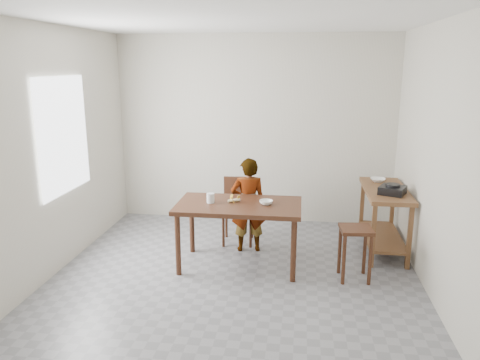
# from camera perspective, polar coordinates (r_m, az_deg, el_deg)

# --- Properties ---
(floor) EXTENTS (4.00, 4.00, 0.04)m
(floor) POSITION_cam_1_polar(r_m,az_deg,el_deg) (5.27, -0.59, -11.88)
(floor) COLOR slate
(floor) RESTS_ON ground
(ceiling) EXTENTS (4.00, 4.00, 0.04)m
(ceiling) POSITION_cam_1_polar(r_m,az_deg,el_deg) (4.77, -0.67, 19.27)
(ceiling) COLOR white
(ceiling) RESTS_ON wall_back
(wall_back) EXTENTS (4.00, 0.04, 2.70)m
(wall_back) POSITION_cam_1_polar(r_m,az_deg,el_deg) (6.82, 1.81, 6.12)
(wall_back) COLOR beige
(wall_back) RESTS_ON ground
(wall_front) EXTENTS (4.00, 0.04, 2.70)m
(wall_front) POSITION_cam_1_polar(r_m,az_deg,el_deg) (2.92, -6.33, -4.67)
(wall_front) COLOR beige
(wall_front) RESTS_ON ground
(wall_left) EXTENTS (0.04, 4.00, 2.70)m
(wall_left) POSITION_cam_1_polar(r_m,az_deg,el_deg) (5.50, -21.98, 3.22)
(wall_left) COLOR beige
(wall_left) RESTS_ON ground
(wall_right) EXTENTS (0.04, 4.00, 2.70)m
(wall_right) POSITION_cam_1_polar(r_m,az_deg,el_deg) (4.97, 23.09, 2.07)
(wall_right) COLOR beige
(wall_right) RESTS_ON ground
(window_pane) EXTENTS (0.02, 1.10, 1.30)m
(window_pane) POSITION_cam_1_polar(r_m,az_deg,el_deg) (5.62, -20.69, 5.10)
(window_pane) COLOR white
(window_pane) RESTS_ON wall_left
(dining_table) EXTENTS (1.40, 0.80, 0.75)m
(dining_table) POSITION_cam_1_polar(r_m,az_deg,el_deg) (5.39, -0.14, -6.72)
(dining_table) COLOR #3D2012
(dining_table) RESTS_ON floor
(prep_counter) EXTENTS (0.50, 1.20, 0.80)m
(prep_counter) POSITION_cam_1_polar(r_m,az_deg,el_deg) (6.09, 17.10, -4.65)
(prep_counter) COLOR brown
(prep_counter) RESTS_ON floor
(child) EXTENTS (0.48, 0.36, 1.18)m
(child) POSITION_cam_1_polar(r_m,az_deg,el_deg) (5.77, 1.00, -3.06)
(child) COLOR silver
(child) RESTS_ON floor
(dining_chair) EXTENTS (0.43, 0.43, 0.84)m
(dining_chair) POSITION_cam_1_polar(r_m,az_deg,el_deg) (6.07, -0.23, -3.87)
(dining_chair) COLOR #3D2012
(dining_chair) RESTS_ON floor
(stool) EXTENTS (0.36, 0.36, 0.59)m
(stool) POSITION_cam_1_polar(r_m,az_deg,el_deg) (5.25, 13.80, -8.68)
(stool) COLOR #3D2012
(stool) RESTS_ON floor
(glass_tumbler) EXTENTS (0.10, 0.10, 0.11)m
(glass_tumbler) POSITION_cam_1_polar(r_m,az_deg,el_deg) (5.30, -3.61, -2.21)
(glass_tumbler) COLOR silver
(glass_tumbler) RESTS_ON dining_table
(small_bowl) EXTENTS (0.20, 0.20, 0.05)m
(small_bowl) POSITION_cam_1_polar(r_m,az_deg,el_deg) (5.24, 3.20, -2.74)
(small_bowl) COLOR white
(small_bowl) RESTS_ON dining_table
(banana) EXTENTS (0.19, 0.16, 0.06)m
(banana) POSITION_cam_1_polar(r_m,az_deg,el_deg) (5.32, -0.74, -2.43)
(banana) COLOR gold
(banana) RESTS_ON dining_table
(serving_bowl) EXTENTS (0.21, 0.21, 0.05)m
(serving_bowl) POSITION_cam_1_polar(r_m,az_deg,el_deg) (6.29, 16.46, 0.01)
(serving_bowl) COLOR white
(serving_bowl) RESTS_ON prep_counter
(gas_burner) EXTENTS (0.36, 0.36, 0.09)m
(gas_burner) POSITION_cam_1_polar(r_m,az_deg,el_deg) (5.75, 18.08, -1.19)
(gas_burner) COLOR black
(gas_burner) RESTS_ON prep_counter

